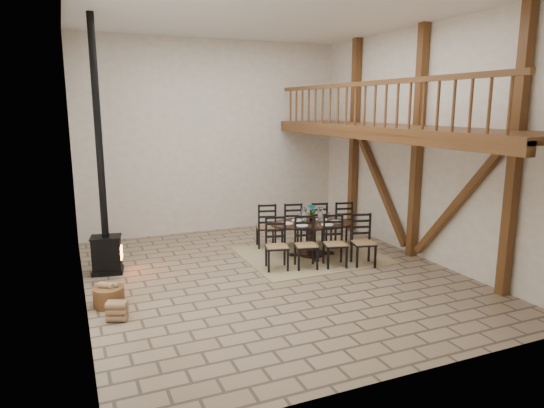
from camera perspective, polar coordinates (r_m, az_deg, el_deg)
name	(u,v)px	position (r m, az deg, el deg)	size (l,w,h in m)	color
ground	(274,275)	(9.74, 0.20, -8.41)	(8.00, 8.00, 0.00)	gray
room_shell	(329,121)	(9.70, 6.77, 9.63)	(7.02, 8.02, 5.01)	white
rug	(311,255)	(11.01, 4.67, -6.04)	(3.00, 2.50, 0.02)	tan
dining_table	(312,239)	(10.90, 4.70, -4.15)	(2.75, 2.59, 1.20)	black
wood_stove	(104,218)	(10.12, -19.12, -1.53)	(0.66, 0.55, 5.00)	black
log_basket	(109,296)	(8.71, -18.64, -10.20)	(0.51, 0.51, 0.42)	brown
log_stack	(117,311)	(8.13, -17.77, -11.90)	(0.37, 0.31, 0.32)	#A97E5E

